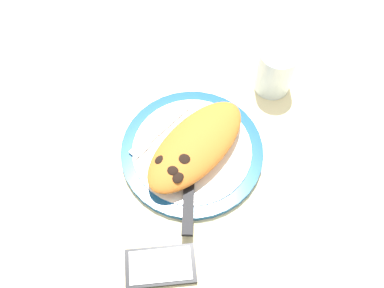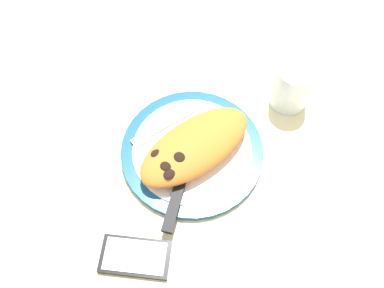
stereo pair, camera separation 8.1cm
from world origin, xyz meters
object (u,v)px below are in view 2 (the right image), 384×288
Objects in this scene: plate at (192,151)px; water_glass at (291,88)px; fork at (159,129)px; knife at (178,190)px; smartphone at (135,257)px; calzone at (193,147)px.

water_glass is at bearing 174.49° from plate.
fork is 28.14cm from water_glass.
knife reaches higher than smartphone.
fork is at bearing -135.09° from smartphone.
water_glass is at bearing 159.82° from fork.
knife is (7.35, 5.52, 1.43)cm from plate.
fork is at bearing -75.23° from calzone.
fork is (2.20, -8.33, -2.39)cm from calzone.
water_glass is at bearing -174.06° from knife.
water_glass reaches higher than calzone.
plate is 2.68× the size of water_glass.
smartphone is (17.80, 17.74, -1.42)cm from fork.
fork is 25.17cm from smartphone.
fork is 0.78× the size of knife.
knife reaches higher than fork.
plate is 1.83× the size of fork.
calzone is at bearing 68.18° from plate.
calzone is 22.42cm from smartphone.
plate is at bearing -153.05° from smartphone.
fork is 13.76cm from knife.
plate is 2.09× the size of smartphone.
smartphone is at bearing 10.37° from water_glass.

